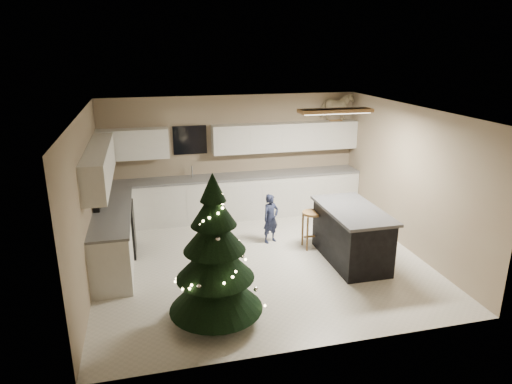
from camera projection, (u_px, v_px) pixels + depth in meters
ground_plane at (261, 261)px, 7.96m from camera, size 5.50×5.50×0.00m
room_shell at (262, 163)px, 7.43m from camera, size 5.52×5.02×2.61m
cabinetry at (196, 195)px, 9.05m from camera, size 5.50×3.20×2.00m
island at (351, 234)px, 7.85m from camera, size 0.90×1.70×0.95m
bar_stool at (312, 221)px, 8.34m from camera, size 0.36×0.36×0.70m
christmas_tree at (215, 263)px, 5.98m from camera, size 1.31×1.26×2.09m
toddler at (271, 219)px, 8.59m from camera, size 0.41×0.34×0.95m
rocking_horse at (337, 107)px, 9.93m from camera, size 0.72×0.41×0.60m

